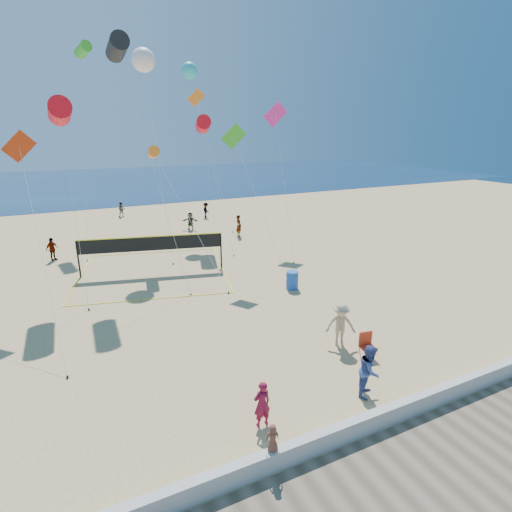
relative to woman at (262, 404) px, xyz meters
name	(u,v)px	position (x,y,z in m)	size (l,w,h in m)	color
ground	(272,389)	(1.11, 1.40, -0.75)	(120.00, 120.00, 0.00)	tan
ocean	(99,182)	(1.11, 63.40, -0.73)	(140.00, 50.00, 0.03)	#10244D
seawall	(323,440)	(1.11, -1.60, -0.45)	(32.00, 0.30, 0.60)	#B2B2AD
boardwalk	(372,507)	(1.11, -3.60, -0.73)	(32.00, 3.60, 0.03)	#70604C
woman	(262,404)	(0.00, 0.00, 0.00)	(0.55, 0.36, 1.49)	maroon
toddler	(273,438)	(-0.48, -1.57, 0.24)	(0.38, 0.24, 0.77)	brown
bystander_a	(369,370)	(3.86, -0.22, 0.16)	(0.89, 0.69, 1.82)	#344682
bystander_b	(341,325)	(4.96, 2.76, 0.19)	(1.21, 0.69, 1.87)	tan
far_person_0	(52,249)	(-5.68, 20.32, 0.04)	(0.92, 0.38, 1.58)	gray
far_person_1	(190,221)	(5.26, 24.60, 0.03)	(1.43, 0.46, 1.55)	gray
far_person_2	(239,226)	(8.18, 20.60, 0.16)	(0.66, 0.43, 1.81)	gray
far_person_3	(122,210)	(0.60, 32.97, -0.02)	(0.71, 0.55, 1.46)	gray
far_person_4	(206,210)	(8.18, 28.89, 0.00)	(0.97, 0.56, 1.50)	gray
camp_chair	(367,344)	(5.36, 1.61, -0.17)	(0.62, 0.75, 1.14)	#B62D14
trash_barrel	(292,280)	(6.36, 8.93, -0.25)	(0.67, 0.67, 1.00)	#1A4DAB
volleyball_net	(152,248)	(-0.06, 14.96, 0.84)	(10.47, 10.36, 2.33)	black
kite_0	(60,112)	(-4.10, 14.81, 8.61)	(1.16, 5.36, 10.09)	red
kite_1	(117,47)	(-0.76, 16.35, 12.04)	(2.28, 7.17, 13.47)	black
kite_2	(153,152)	(1.00, 17.40, 6.36)	(2.39, 8.53, 7.57)	orange
kite_3	(22,159)	(-5.99, 12.60, 6.48)	(1.63, 8.17, 8.50)	#BC2F0C
kite_4	(237,145)	(4.99, 13.30, 6.86)	(2.59, 3.80, 8.86)	green
kite_5	(276,121)	(10.36, 18.44, 8.35)	(2.69, 6.28, 10.48)	#EE2B9B
kite_6	(143,60)	(1.32, 19.91, 12.01)	(1.67, 4.89, 13.52)	white
kite_7	(189,71)	(6.02, 25.31, 12.27)	(1.61, 10.36, 13.69)	#2BBCCF
kite_8	(83,50)	(-1.66, 27.67, 13.58)	(2.65, 9.66, 14.92)	green
kite_9	(198,106)	(7.22, 26.98, 9.69)	(1.94, 5.43, 11.96)	orange
kite_10	(203,124)	(5.66, 21.28, 8.10)	(2.79, 9.30, 9.54)	red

